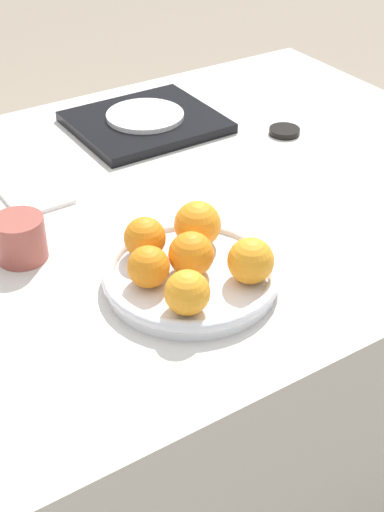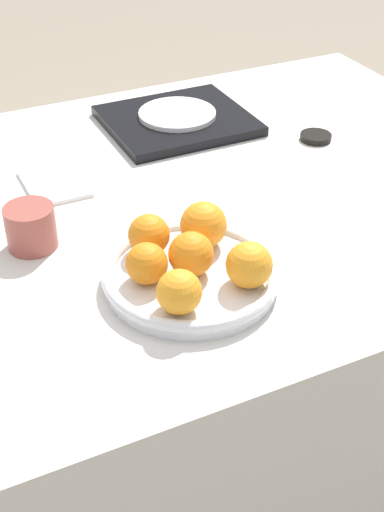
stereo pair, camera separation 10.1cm
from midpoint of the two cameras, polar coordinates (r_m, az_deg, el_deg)
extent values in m
plane|color=gray|center=(1.71, -1.96, -16.94)|extent=(12.00, 12.00, 0.00)
cube|color=silver|center=(1.44, -2.24, -8.24)|extent=(1.54, 0.96, 0.71)
cylinder|color=silver|center=(1.04, 2.80, -1.87)|extent=(0.25, 0.25, 0.02)
torus|color=silver|center=(1.03, 2.81, -1.41)|extent=(0.26, 0.26, 0.02)
sphere|color=orange|center=(1.01, 2.94, 0.09)|extent=(0.07, 0.07, 0.07)
sphere|color=orange|center=(0.94, 2.04, -3.01)|extent=(0.06, 0.06, 0.06)
sphere|color=orange|center=(1.00, -0.75, -0.72)|extent=(0.06, 0.06, 0.06)
sphere|color=orange|center=(1.07, 3.63, 2.41)|extent=(0.07, 0.07, 0.07)
sphere|color=orange|center=(1.00, 7.51, -0.82)|extent=(0.07, 0.07, 0.07)
sphere|color=orange|center=(1.05, -0.72, 1.61)|extent=(0.06, 0.06, 0.06)
cube|color=black|center=(1.51, 0.77, 10.72)|extent=(0.29, 0.26, 0.02)
cylinder|color=white|center=(1.50, 0.78, 11.24)|extent=(0.16, 0.16, 0.01)
cylinder|color=#9E4C42|center=(1.12, -10.28, 2.19)|extent=(0.08, 0.08, 0.07)
cube|color=white|center=(1.30, -8.76, 5.71)|extent=(0.10, 0.14, 0.01)
cylinder|color=black|center=(1.48, 11.84, 9.25)|extent=(0.06, 0.06, 0.01)
camera|label=1|loc=(0.05, -87.14, 2.03)|focal=50.00mm
camera|label=2|loc=(0.05, 92.86, -2.03)|focal=50.00mm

